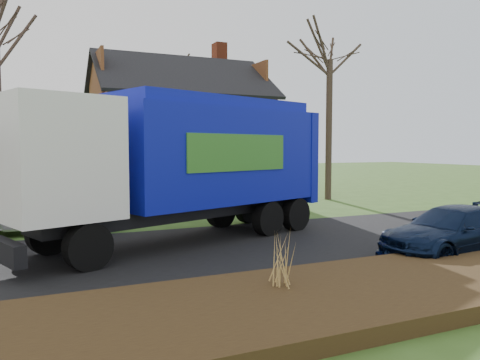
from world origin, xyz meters
name	(u,v)px	position (x,y,z in m)	size (l,w,h in m)	color
ground	(252,245)	(0.00, 0.00, 0.00)	(120.00, 120.00, 0.00)	#33521B
road	(252,245)	(0.00, 0.00, 0.01)	(80.00, 7.00, 0.02)	black
mulch_verge	(372,291)	(0.00, -5.30, 0.15)	(80.00, 3.50, 0.30)	black
main_house	(170,127)	(1.49, 13.91, 4.03)	(12.95, 8.95, 9.26)	beige
garbage_truck	(186,158)	(-1.56, 1.36, 2.54)	(10.58, 6.09, 4.40)	black
silver_sedan	(40,208)	(-5.60, 4.75, 0.84)	(1.77, 5.07, 1.67)	#A5A7AD
navy_wagon	(453,231)	(4.30, -3.36, 0.65)	(1.82, 4.48, 1.30)	black
tree_front_east	(330,36)	(9.14, 9.23, 8.85)	(3.92, 3.92, 10.89)	#3B2D23
tree_back	(176,59)	(3.95, 20.84, 9.22)	(3.49, 3.49, 11.06)	#3B2E23
grass_clump_mid	(282,259)	(-1.66, -4.76, 0.81)	(0.36, 0.30, 1.01)	tan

